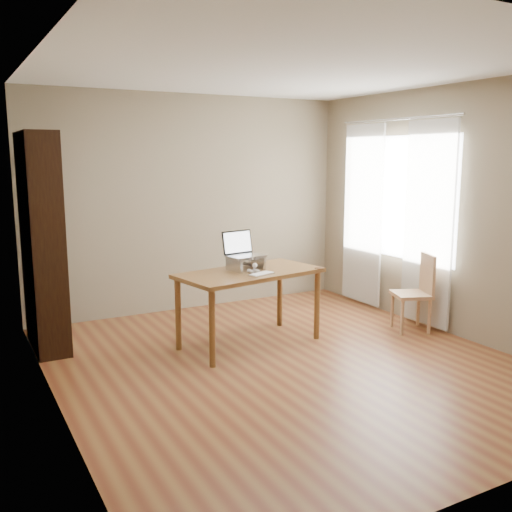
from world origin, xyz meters
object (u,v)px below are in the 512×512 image
(laptop, at_px, (243,250))
(chair, at_px, (416,289))
(cat, at_px, (245,262))
(keyboard, at_px, (261,274))
(desk, at_px, (250,281))
(bookshelf, at_px, (43,242))

(laptop, height_order, chair, laptop)
(chair, bearing_deg, cat, -174.97)
(cat, bearing_deg, keyboard, -86.38)
(chair, bearing_deg, desk, -171.68)
(keyboard, height_order, cat, cat)
(bookshelf, relative_size, keyboard, 7.19)
(bookshelf, relative_size, desk, 1.38)
(bookshelf, bearing_deg, keyboard, -31.64)
(keyboard, height_order, chair, chair)
(bookshelf, height_order, cat, bookshelf)
(laptop, xyz_separation_m, cat, (0.00, -0.03, -0.12))
(bookshelf, xyz_separation_m, chair, (3.60, -1.33, -0.60))
(laptop, relative_size, chair, 0.46)
(cat, bearing_deg, laptop, 97.54)
(desk, xyz_separation_m, chair, (1.81, -0.44, -0.21))
(bookshelf, xyz_separation_m, cat, (1.79, -0.78, -0.23))
(laptop, height_order, cat, laptop)
(bookshelf, relative_size, laptop, 5.40)
(cat, bearing_deg, bookshelf, 158.67)
(bookshelf, bearing_deg, cat, -23.50)
(bookshelf, height_order, keyboard, bookshelf)
(desk, height_order, laptop, laptop)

